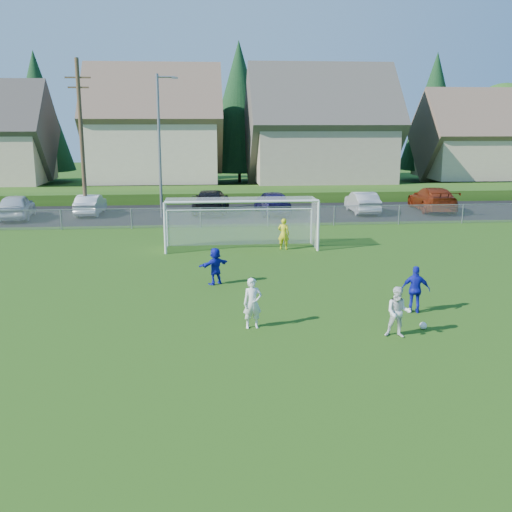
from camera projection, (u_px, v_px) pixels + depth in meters
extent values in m
plane|color=#193D0C|center=(287.00, 389.00, 14.09)|extent=(160.00, 160.00, 0.00)
plane|color=black|center=(230.00, 213.00, 40.80)|extent=(60.00, 60.00, 0.00)
cube|color=#1E420F|center=(225.00, 194.00, 47.99)|extent=(70.00, 6.00, 0.80)
sphere|color=white|center=(423.00, 326.00, 18.09)|extent=(0.22, 0.22, 0.22)
imported|color=silver|center=(253.00, 303.00, 18.07)|extent=(0.60, 0.43, 1.56)
imported|color=silver|center=(398.00, 312.00, 17.31)|extent=(0.86, 0.74, 1.50)
imported|color=#1219AE|center=(416.00, 289.00, 19.53)|extent=(0.98, 0.61, 1.56)
imported|color=#1219AE|center=(215.00, 266.00, 22.96)|extent=(1.33, 1.10, 1.43)
imported|color=#D1CC18|center=(284.00, 234.00, 29.15)|extent=(0.65, 0.53, 1.55)
imported|color=silver|center=(16.00, 206.00, 38.22)|extent=(2.40, 4.87, 1.60)
imported|color=silver|center=(91.00, 205.00, 39.96)|extent=(1.55, 4.17, 1.36)
imported|color=black|center=(211.00, 202.00, 40.50)|extent=(2.79, 5.71, 1.60)
imported|color=#171345|center=(272.00, 202.00, 40.09)|extent=(2.26, 4.85, 1.61)
imported|color=#AEAEAE|center=(362.00, 202.00, 40.75)|extent=(1.61, 4.43, 1.45)
imported|color=maroon|center=(432.00, 199.00, 41.65)|extent=(2.78, 5.86, 1.65)
cylinder|color=white|center=(165.00, 228.00, 28.06)|extent=(0.12, 0.12, 2.44)
cylinder|color=white|center=(318.00, 226.00, 28.72)|extent=(0.12, 0.12, 2.44)
cylinder|color=white|center=(242.00, 202.00, 28.12)|extent=(7.30, 0.12, 0.12)
cylinder|color=white|center=(167.00, 228.00, 29.88)|extent=(0.08, 0.08, 1.80)
cylinder|color=white|center=(311.00, 226.00, 30.54)|extent=(0.08, 0.08, 1.80)
cylinder|color=white|center=(240.00, 210.00, 30.01)|extent=(7.30, 0.08, 0.08)
cube|color=silver|center=(240.00, 227.00, 30.21)|extent=(7.30, 0.02, 1.80)
cube|color=silver|center=(166.00, 225.00, 28.94)|extent=(0.02, 1.80, 2.44)
cube|color=silver|center=(315.00, 223.00, 29.59)|extent=(0.02, 1.80, 2.44)
cube|color=silver|center=(241.00, 199.00, 28.99)|extent=(7.30, 1.80, 0.02)
cube|color=gray|center=(234.00, 207.00, 35.20)|extent=(52.00, 0.03, 0.03)
cube|color=gray|center=(234.00, 217.00, 35.32)|extent=(52.00, 0.02, 1.14)
cylinder|color=gray|center=(234.00, 217.00, 35.32)|extent=(0.06, 0.06, 1.20)
cylinder|color=slate|center=(159.00, 147.00, 37.94)|extent=(0.18, 0.18, 9.00)
cylinder|color=slate|center=(165.00, 77.00, 37.04)|extent=(1.20, 0.12, 0.12)
cube|color=slate|center=(175.00, 78.00, 37.10)|extent=(0.36, 0.18, 0.12)
cylinder|color=#473321|center=(82.00, 139.00, 38.36)|extent=(0.26, 0.26, 10.00)
cube|color=#473321|center=(78.00, 77.00, 37.51)|extent=(1.60, 0.10, 0.10)
cube|color=#473321|center=(78.00, 87.00, 37.65)|extent=(1.30, 0.10, 0.10)
cube|color=#C6B58E|center=(155.00, 150.00, 54.53)|extent=(11.00, 9.00, 5.50)
pyramid|color=brown|center=(152.00, 61.00, 52.82)|extent=(12.10, 9.90, 4.96)
cube|color=tan|center=(320.00, 152.00, 54.95)|extent=(12.00, 10.00, 5.00)
pyramid|color=#4C473F|center=(322.00, 61.00, 53.18)|extent=(13.20, 11.00, 5.52)
cube|color=tan|center=(471.00, 156.00, 57.38)|extent=(9.00, 8.00, 4.00)
pyramid|color=brown|center=(477.00, 87.00, 55.96)|extent=(9.90, 8.80, 4.41)
cylinder|color=#382616|center=(42.00, 176.00, 60.90)|extent=(0.30, 0.30, 1.20)
cone|color=#143819|center=(37.00, 111.00, 59.48)|extent=(6.76, 6.76, 11.70)
cylinder|color=#382616|center=(143.00, 175.00, 62.77)|extent=(0.30, 0.30, 1.20)
cone|color=#143819|center=(140.00, 116.00, 61.44)|extent=(6.24, 6.24, 10.80)
cylinder|color=#382616|center=(240.00, 177.00, 60.75)|extent=(0.30, 0.30, 1.20)
cone|color=#143819|center=(239.00, 107.00, 59.22)|extent=(7.28, 7.28, 12.60)
cylinder|color=#382616|center=(332.00, 161.00, 63.28)|extent=(0.36, 0.36, 3.96)
sphere|color=#2B5B19|center=(334.00, 114.00, 62.21)|extent=(8.36, 8.36, 8.36)
cylinder|color=#382616|center=(430.00, 175.00, 62.54)|extent=(0.30, 0.30, 1.20)
cone|color=#143819|center=(434.00, 112.00, 61.11)|extent=(6.76, 6.76, 11.70)
cylinder|color=#382616|center=(500.00, 162.00, 63.96)|extent=(0.36, 0.36, 3.60)
sphere|color=#2B5B19|center=(504.00, 120.00, 62.99)|extent=(7.60, 7.60, 7.60)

